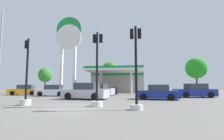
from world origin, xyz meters
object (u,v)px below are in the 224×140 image
object	(u,v)px
car_3	(97,90)
traffic_signal_3	(136,77)
station_pole_sign	(69,43)
car_2	(25,90)
car_0	(158,93)
car_5	(195,91)
tree_0	(45,75)
tree_1	(110,69)
car_1	(53,91)
tree_2	(196,68)
traffic_signal_1	(26,87)
traffic_signal_0	(97,82)
car_4	(86,92)

from	to	relation	value
car_3	traffic_signal_3	xyz separation A→B (m)	(4.93, -12.38, 1.09)
station_pole_sign	car_2	size ratio (longest dim) A/B	3.11
station_pole_sign	car_0	bearing A→B (deg)	-38.49
car_3	traffic_signal_3	distance (m)	13.37
car_0	car_3	xyz separation A→B (m)	(-7.12, 5.23, 0.09)
car_2	car_3	distance (m)	10.41
car_5	traffic_signal_3	distance (m)	12.65
car_2	tree_0	bearing A→B (deg)	109.48
car_5	tree_1	bearing A→B (deg)	123.46
station_pole_sign	car_1	bearing A→B (deg)	-82.67
tree_0	tree_2	size ratio (longest dim) A/B	0.78
car_2	traffic_signal_1	world-z (taller)	traffic_signal_1
station_pole_sign	tree_1	xyz separation A→B (m)	(5.84, 11.28, -3.45)
station_pole_sign	car_1	size ratio (longest dim) A/B	3.26
station_pole_sign	traffic_signal_3	world-z (taller)	station_pole_sign
car_5	car_3	bearing A→B (deg)	171.39
car_2	car_5	xyz separation A→B (m)	(22.16, -1.83, 0.05)
car_1	car_5	bearing A→B (deg)	-0.87
car_1	traffic_signal_0	bearing A→B (deg)	-50.74
car_5	tree_2	xyz separation A→B (m)	(6.14, 15.94, 4.21)
car_4	traffic_signal_3	distance (m)	8.20
traffic_signal_0	tree_1	size ratio (longest dim) A/B	0.70
traffic_signal_3	tree_1	xyz separation A→B (m)	(-5.44, 29.15, 3.46)
car_1	car_5	size ratio (longest dim) A/B	0.92
car_0	car_1	size ratio (longest dim) A/B	1.02
car_2	car_3	size ratio (longest dim) A/B	0.91
traffic_signal_3	tree_1	distance (m)	29.86
traffic_signal_3	car_0	bearing A→B (deg)	72.98
car_0	car_3	distance (m)	8.84
traffic_signal_0	traffic_signal_3	distance (m)	2.80
car_4	tree_1	bearing A→B (deg)	91.66
station_pole_sign	car_3	size ratio (longest dim) A/B	2.82
tree_0	traffic_signal_1	bearing A→B (deg)	-63.20
tree_2	traffic_signal_3	bearing A→B (deg)	-116.01
car_1	tree_0	world-z (taller)	tree_0
car_0	tree_1	world-z (taller)	tree_1
car_0	car_4	bearing A→B (deg)	-175.21
station_pole_sign	car_2	xyz separation A→B (m)	(-4.06, -5.44, -8.07)
car_5	tree_1	xyz separation A→B (m)	(-12.26, 18.55, 4.57)
traffic_signal_0	traffic_signal_1	bearing A→B (deg)	178.96
car_3	car_4	xyz separation A→B (m)	(0.14, -5.81, -0.01)
car_0	car_4	size ratio (longest dim) A/B	0.90
traffic_signal_0	car_4	bearing A→B (deg)	113.14
car_3	tree_1	bearing A→B (deg)	91.75
traffic_signal_0	traffic_signal_3	xyz separation A→B (m)	(2.51, -1.22, 0.25)
car_1	tree_0	distance (m)	19.27
station_pole_sign	car_1	xyz separation A→B (m)	(0.90, -7.01, -8.08)
car_3	tree_0	world-z (taller)	tree_0
tree_0	tree_2	world-z (taller)	tree_2
tree_2	tree_0	bearing A→B (deg)	179.27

